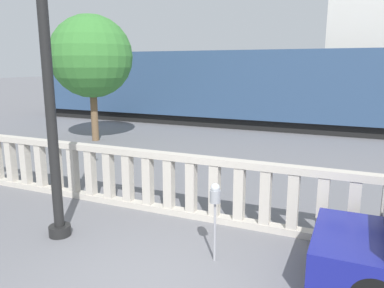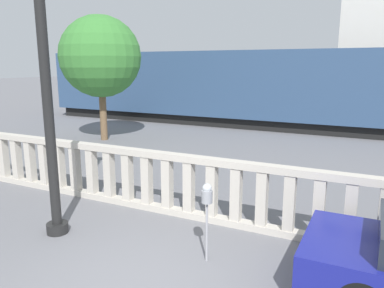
% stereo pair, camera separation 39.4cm
% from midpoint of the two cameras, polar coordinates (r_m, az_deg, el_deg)
% --- Properties ---
extents(balustrade, '(16.66, 0.24, 1.37)m').
position_cam_midpoint_polar(balustrade, '(7.76, 4.50, -7.06)').
color(balustrade, '#BCB5A8').
rests_on(balustrade, ground).
extents(lamppost, '(0.41, 0.41, 6.15)m').
position_cam_midpoint_polar(lamppost, '(7.20, -20.00, 10.10)').
color(lamppost, black).
rests_on(lamppost, ground).
extents(parking_meter, '(0.18, 0.18, 1.35)m').
position_cam_midpoint_polar(parking_meter, '(6.10, 4.16, -8.39)').
color(parking_meter, '#99999E').
rests_on(parking_meter, ground).
extents(train_near, '(27.42, 2.64, 4.51)m').
position_cam_midpoint_polar(train_near, '(19.52, 14.14, 8.19)').
color(train_near, black).
rests_on(train_near, ground).
extents(train_far, '(20.14, 3.12, 4.16)m').
position_cam_midpoint_polar(train_far, '(33.13, 15.96, 9.21)').
color(train_far, black).
rests_on(train_far, ground).
extents(tree_left, '(3.40, 3.40, 5.25)m').
position_cam_midpoint_polar(tree_left, '(16.48, -13.11, 12.81)').
color(tree_left, brown).
rests_on(tree_left, ground).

